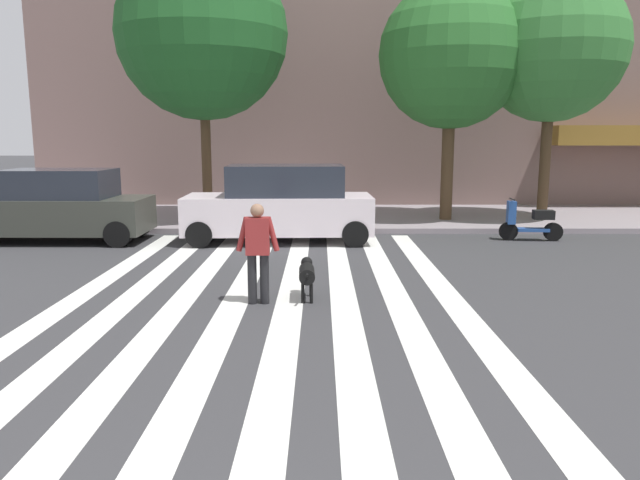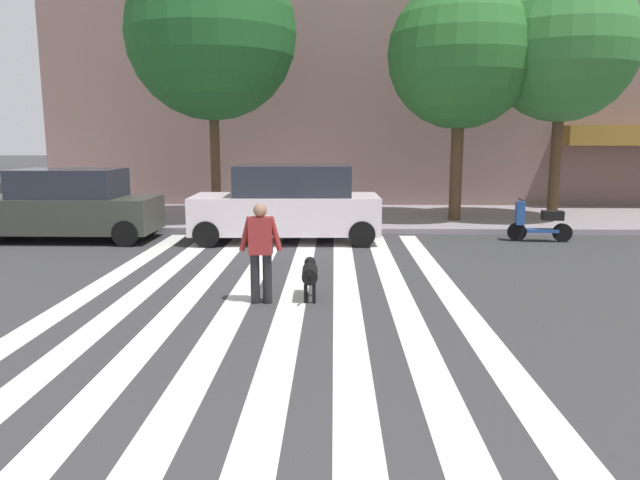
% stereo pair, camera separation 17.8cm
% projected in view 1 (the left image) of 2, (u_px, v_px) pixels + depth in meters
% --- Properties ---
extents(ground_plane, '(160.00, 160.00, 0.00)m').
position_uv_depth(ground_plane, '(273.00, 308.00, 9.45)').
color(ground_plane, '#353538').
extents(sidewalk_far, '(80.00, 6.00, 0.15)m').
position_uv_depth(sidewalk_far, '(298.00, 217.00, 19.64)').
color(sidewalk_far, gray).
rests_on(sidewalk_far, ground_plane).
extents(crosswalk_stripes, '(6.75, 14.11, 0.01)m').
position_uv_depth(crosswalk_stripes, '(262.00, 308.00, 9.45)').
color(crosswalk_stripes, silver).
rests_on(crosswalk_stripes, ground_plane).
extents(parked_car_near_curb, '(4.84, 1.95, 1.87)m').
position_uv_depth(parked_car_near_curb, '(57.00, 207.00, 15.37)').
color(parked_car_near_curb, '#383A33').
rests_on(parked_car_near_curb, ground_plane).
extents(parked_car_behind_first, '(4.85, 2.11, 1.98)m').
position_uv_depth(parked_car_behind_first, '(282.00, 204.00, 15.34)').
color(parked_car_behind_first, silver).
rests_on(parked_car_behind_first, ground_plane).
extents(parked_scooter, '(1.63, 0.50, 1.11)m').
position_uv_depth(parked_scooter, '(533.00, 223.00, 15.51)').
color(parked_scooter, black).
rests_on(parked_scooter, ground_plane).
extents(street_tree_nearest, '(5.04, 5.04, 8.07)m').
position_uv_depth(street_tree_nearest, '(204.00, 34.00, 17.45)').
color(street_tree_nearest, '#4C3823').
rests_on(street_tree_nearest, sidewalk_far).
extents(street_tree_middle, '(4.36, 4.36, 7.13)m').
position_uv_depth(street_tree_middle, '(453.00, 56.00, 17.72)').
color(street_tree_middle, '#4C3823').
rests_on(street_tree_middle, sidewalk_far).
extents(street_tree_further, '(4.34, 4.34, 7.32)m').
position_uv_depth(street_tree_further, '(554.00, 49.00, 17.64)').
color(street_tree_further, '#4C3823').
rests_on(street_tree_further, sidewalk_far).
extents(pedestrian_dog_walker, '(0.71, 0.25, 1.64)m').
position_uv_depth(pedestrian_dog_walker, '(259.00, 248.00, 9.56)').
color(pedestrian_dog_walker, black).
rests_on(pedestrian_dog_walker, ground_plane).
extents(dog_on_leash, '(0.28, 1.03, 0.65)m').
position_uv_depth(dog_on_leash, '(308.00, 273.00, 9.91)').
color(dog_on_leash, black).
rests_on(dog_on_leash, ground_plane).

